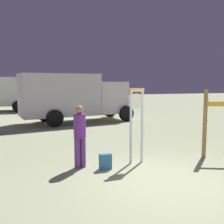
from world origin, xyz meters
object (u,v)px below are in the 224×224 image
Objects in this scene: arrow_sign at (218,114)px; backpack at (105,162)px; box_truck_near at (73,96)px; person_near_clock at (80,133)px; box_truck_far at (37,92)px; standing_clock at (136,117)px.

backpack is at bearing 179.42° from arrow_sign.
box_truck_near is (0.58, 8.41, 1.32)m from backpack.
person_near_clock is 8.16m from box_truck_near.
person_near_clock is at bearing -98.38° from box_truck_near.
box_truck_far reaches higher than arrow_sign.
standing_clock is at bearing -87.01° from box_truck_near.
box_truck_near is (-0.43, 8.15, 0.20)m from standing_clock.
box_truck_far is (-2.15, 15.56, 0.18)m from standing_clock.
arrow_sign is 0.32× the size of box_truck_far.
person_near_clock is 15.48m from box_truck_far.
box_truck_far is at bearing 106.59° from arrow_sign.
box_truck_near is 7.60m from box_truck_far.
box_truck_near reaches higher than person_near_clock.
person_near_clock is at bearing 176.46° from standing_clock.
box_truck_far is at bearing 92.00° from person_near_clock.
arrow_sign is 16.54m from box_truck_far.
person_near_clock is at bearing 149.33° from backpack.
box_truck_near is at bearing -76.89° from box_truck_far.
box_truck_near is at bearing 81.62° from person_near_clock.
standing_clock is 0.33× the size of box_truck_far.
box_truck_far is at bearing 94.15° from backpack.
box_truck_near is (1.19, 8.05, 0.58)m from person_near_clock.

